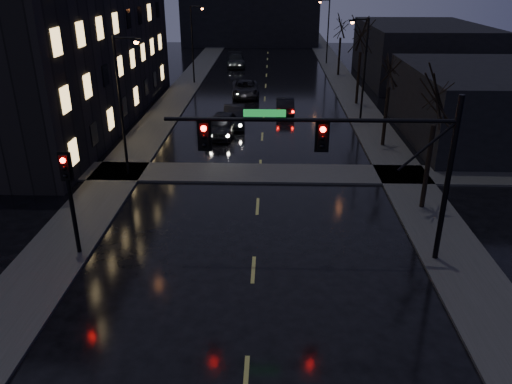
# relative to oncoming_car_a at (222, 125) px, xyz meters

# --- Properties ---
(sidewalk_left) EXTENTS (3.00, 140.00, 0.12)m
(sidewalk_left) POSITION_rel_oncoming_car_a_xyz_m (-5.53, 8.81, -0.77)
(sidewalk_left) COLOR #2D2D2B
(sidewalk_left) RESTS_ON ground
(sidewalk_right) EXTENTS (3.00, 140.00, 0.12)m
(sidewalk_right) POSITION_rel_oncoming_car_a_xyz_m (11.47, 8.81, -0.77)
(sidewalk_right) COLOR #2D2D2B
(sidewalk_right) RESTS_ON ground
(sidewalk_cross) EXTENTS (40.00, 3.00, 0.12)m
(sidewalk_cross) POSITION_rel_oncoming_car_a_xyz_m (2.97, -7.69, -0.77)
(sidewalk_cross) COLOR #2D2D2B
(sidewalk_cross) RESTS_ON ground
(apartment_block) EXTENTS (12.00, 30.00, 12.00)m
(apartment_block) POSITION_rel_oncoming_car_a_xyz_m (-13.53, 3.81, 5.17)
(apartment_block) COLOR black
(apartment_block) RESTS_ON ground
(commercial_right_near) EXTENTS (10.00, 14.00, 5.00)m
(commercial_right_near) POSITION_rel_oncoming_car_a_xyz_m (18.47, -0.19, 1.67)
(commercial_right_near) COLOR black
(commercial_right_near) RESTS_ON ground
(commercial_right_far) EXTENTS (12.00, 18.00, 6.00)m
(commercial_right_far) POSITION_rel_oncoming_car_a_xyz_m (19.97, 21.81, 2.17)
(commercial_right_far) COLOR black
(commercial_right_far) RESTS_ON ground
(far_block) EXTENTS (22.00, 10.00, 8.00)m
(far_block) POSITION_rel_oncoming_car_a_xyz_m (-0.03, 51.81, 3.17)
(far_block) COLOR black
(far_block) RESTS_ON ground
(signal_mast) EXTENTS (11.11, 0.41, 7.00)m
(signal_mast) POSITION_rel_oncoming_car_a_xyz_m (6.82, -17.19, 4.04)
(signal_mast) COLOR black
(signal_mast) RESTS_ON ground
(signal_pole_left) EXTENTS (0.35, 0.41, 4.53)m
(signal_pole_left) POSITION_rel_oncoming_car_a_xyz_m (-4.53, -17.19, 2.18)
(signal_pole_left) COLOR black
(signal_pole_left) RESTS_ON ground
(tree_near) EXTENTS (3.52, 3.52, 8.08)m
(tree_near) POSITION_rel_oncoming_car_a_xyz_m (11.37, -12.19, 5.39)
(tree_near) COLOR black
(tree_near) RESTS_ON ground
(tree_mid_a) EXTENTS (3.30, 3.30, 7.58)m
(tree_mid_a) POSITION_rel_oncoming_car_a_xyz_m (11.37, -2.19, 5.00)
(tree_mid_a) COLOR black
(tree_mid_a) RESTS_ON ground
(tree_mid_b) EXTENTS (3.74, 3.74, 8.59)m
(tree_mid_b) POSITION_rel_oncoming_car_a_xyz_m (11.37, 9.81, 5.78)
(tree_mid_b) COLOR black
(tree_mid_b) RESTS_ON ground
(tree_far) EXTENTS (3.43, 3.43, 7.88)m
(tree_far) POSITION_rel_oncoming_car_a_xyz_m (11.37, 23.81, 5.23)
(tree_far) COLOR black
(tree_far) RESTS_ON ground
(streetlight_l_near) EXTENTS (1.53, 0.28, 8.00)m
(streetlight_l_near) POSITION_rel_oncoming_car_a_xyz_m (-4.61, -8.19, 3.95)
(streetlight_l_near) COLOR black
(streetlight_l_near) RESTS_ON ground
(streetlight_l_far) EXTENTS (1.53, 0.28, 8.00)m
(streetlight_l_far) POSITION_rel_oncoming_car_a_xyz_m (-4.61, 18.81, 3.95)
(streetlight_l_far) COLOR black
(streetlight_l_far) RESTS_ON ground
(streetlight_r_mid) EXTENTS (1.53, 0.28, 8.00)m
(streetlight_r_mid) POSITION_rel_oncoming_car_a_xyz_m (10.55, 3.81, 3.95)
(streetlight_r_mid) COLOR black
(streetlight_r_mid) RESTS_ON ground
(streetlight_r_far) EXTENTS (1.53, 0.28, 8.00)m
(streetlight_r_far) POSITION_rel_oncoming_car_a_xyz_m (10.55, 31.81, 3.95)
(streetlight_r_far) COLOR black
(streetlight_r_far) RESTS_ON ground
(oncoming_car_a) EXTENTS (2.47, 5.04, 1.66)m
(oncoming_car_a) POSITION_rel_oncoming_car_a_xyz_m (0.00, 0.00, 0.00)
(oncoming_car_a) COLOR black
(oncoming_car_a) RESTS_ON ground
(oncoming_car_b) EXTENTS (1.87, 4.72, 1.53)m
(oncoming_car_b) POSITION_rel_oncoming_car_a_xyz_m (0.72, 2.63, -0.06)
(oncoming_car_b) COLOR black
(oncoming_car_b) RESTS_ON ground
(oncoming_car_c) EXTENTS (2.91, 5.65, 1.52)m
(oncoming_car_c) POSITION_rel_oncoming_car_a_xyz_m (1.06, 12.82, -0.07)
(oncoming_car_c) COLOR black
(oncoming_car_c) RESTS_ON ground
(oncoming_car_d) EXTENTS (2.77, 5.75, 1.62)m
(oncoming_car_d) POSITION_rel_oncoming_car_a_xyz_m (-1.01, 29.51, -0.02)
(oncoming_car_d) COLOR black
(oncoming_car_d) RESTS_ON ground
(lead_car) EXTENTS (1.51, 4.25, 1.40)m
(lead_car) POSITION_rel_oncoming_car_a_xyz_m (4.77, 6.55, -0.13)
(lead_car) COLOR black
(lead_car) RESTS_ON ground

